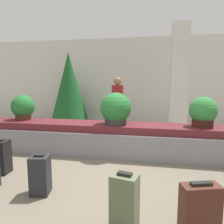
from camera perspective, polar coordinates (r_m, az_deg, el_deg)
ground_plane at (r=3.61m, az=-4.34°, el=-17.44°), size 18.00×18.00×0.00m
back_wall at (r=8.51m, az=5.16°, el=8.20°), size 18.00×0.06×3.20m
carousel at (r=4.75m, az=0.00°, el=-7.10°), size 6.66×0.87×0.66m
pillar at (r=6.72m, az=17.09°, el=8.00°), size 0.48×0.48×3.20m
suitcase_1 at (r=2.52m, az=21.92°, el=-22.88°), size 0.41×0.28×0.58m
suitcase_2 at (r=3.28m, az=-18.23°, el=-15.30°), size 0.29×0.29×0.57m
suitcase_3 at (r=4.21m, az=-27.04°, el=-10.38°), size 0.28×0.27×0.60m
suitcase_4 at (r=2.44m, az=3.28°, el=-22.63°), size 0.31×0.25×0.63m
potted_plant_0 at (r=4.68m, az=22.69°, el=-0.04°), size 0.54×0.54×0.60m
potted_plant_1 at (r=4.55m, az=0.97°, el=0.68°), size 0.64×0.64×0.67m
potted_plant_2 at (r=5.58m, az=-22.25°, el=1.10°), size 0.54×0.54×0.58m
traveler_0 at (r=6.65m, az=1.45°, el=3.21°), size 0.33×0.24×1.68m
decorated_tree at (r=8.17m, az=-11.15°, el=6.61°), size 1.33×1.33×2.60m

